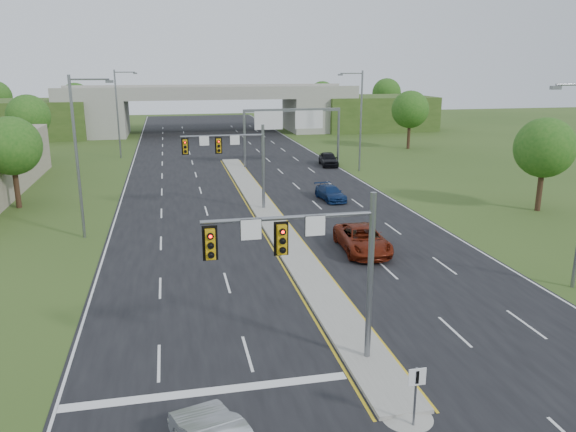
# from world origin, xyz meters

# --- Properties ---
(ground) EXTENTS (240.00, 240.00, 0.00)m
(ground) POSITION_xyz_m (0.00, 0.00, 0.00)
(ground) COLOR #324D1B
(ground) RESTS_ON ground
(road) EXTENTS (24.00, 160.00, 0.02)m
(road) POSITION_xyz_m (0.00, 35.00, 0.01)
(road) COLOR black
(road) RESTS_ON ground
(median) EXTENTS (2.00, 54.00, 0.16)m
(median) POSITION_xyz_m (0.00, 23.00, 0.10)
(median) COLOR gray
(median) RESTS_ON road
(median_nose) EXTENTS (2.00, 2.00, 0.16)m
(median_nose) POSITION_xyz_m (0.00, -4.00, 0.10)
(median_nose) COLOR gray
(median_nose) RESTS_ON road
(lane_markings) EXTENTS (23.72, 160.00, 0.01)m
(lane_markings) POSITION_xyz_m (-0.60, 28.91, 0.02)
(lane_markings) COLOR gold
(lane_markings) RESTS_ON road
(signal_mast_near) EXTENTS (6.62, 0.60, 7.00)m
(signal_mast_near) POSITION_xyz_m (-2.26, -0.07, 4.73)
(signal_mast_near) COLOR slate
(signal_mast_near) RESTS_ON ground
(signal_mast_far) EXTENTS (6.62, 0.60, 7.00)m
(signal_mast_far) POSITION_xyz_m (-2.26, 24.93, 4.73)
(signal_mast_far) COLOR slate
(signal_mast_far) RESTS_ON ground
(keep_right_sign) EXTENTS (0.60, 0.13, 2.20)m
(keep_right_sign) POSITION_xyz_m (0.00, -4.53, 1.52)
(keep_right_sign) COLOR slate
(keep_right_sign) RESTS_ON ground
(sign_gantry) EXTENTS (11.58, 0.44, 6.67)m
(sign_gantry) POSITION_xyz_m (6.68, 44.92, 5.24)
(sign_gantry) COLOR slate
(sign_gantry) RESTS_ON ground
(overpass) EXTENTS (80.00, 14.00, 8.10)m
(overpass) POSITION_xyz_m (0.00, 80.00, 3.55)
(overpass) COLOR gray
(overpass) RESTS_ON ground
(lightpole_l_mid) EXTENTS (2.85, 0.25, 11.00)m
(lightpole_l_mid) POSITION_xyz_m (-13.30, 20.00, 6.10)
(lightpole_l_mid) COLOR slate
(lightpole_l_mid) RESTS_ON ground
(lightpole_l_far) EXTENTS (2.85, 0.25, 11.00)m
(lightpole_l_far) POSITION_xyz_m (-13.30, 55.00, 6.10)
(lightpole_l_far) COLOR slate
(lightpole_l_far) RESTS_ON ground
(lightpole_r_far) EXTENTS (2.85, 0.25, 11.00)m
(lightpole_r_far) POSITION_xyz_m (13.30, 40.00, 6.10)
(lightpole_r_far) COLOR slate
(lightpole_r_far) RESTS_ON ground
(tree_l_near) EXTENTS (4.80, 4.80, 7.60)m
(tree_l_near) POSITION_xyz_m (-20.00, 30.00, 5.18)
(tree_l_near) COLOR #382316
(tree_l_near) RESTS_ON ground
(tree_l_mid) EXTENTS (5.20, 5.20, 8.12)m
(tree_l_mid) POSITION_xyz_m (-24.00, 55.00, 5.51)
(tree_l_mid) COLOR #382316
(tree_l_mid) RESTS_ON ground
(tree_r_near) EXTENTS (4.80, 4.80, 7.60)m
(tree_r_near) POSITION_xyz_m (22.00, 20.00, 5.18)
(tree_r_near) COLOR #382316
(tree_r_near) RESTS_ON ground
(tree_r_mid) EXTENTS (5.20, 5.20, 8.12)m
(tree_r_mid) POSITION_xyz_m (26.00, 55.00, 5.51)
(tree_r_mid) COLOR #382316
(tree_r_mid) RESTS_ON ground
(tree_back_b) EXTENTS (5.60, 5.60, 8.32)m
(tree_back_b) POSITION_xyz_m (-24.00, 94.00, 5.51)
(tree_back_b) COLOR #382316
(tree_back_b) RESTS_ON ground
(tree_back_c) EXTENTS (5.60, 5.60, 8.32)m
(tree_back_c) POSITION_xyz_m (24.00, 94.00, 5.51)
(tree_back_c) COLOR #382316
(tree_back_c) RESTS_ON ground
(tree_back_d) EXTENTS (6.00, 6.00, 8.85)m
(tree_back_d) POSITION_xyz_m (38.00, 94.00, 5.84)
(tree_back_d) COLOR #382316
(tree_back_d) RESTS_ON ground
(car_far_a) EXTENTS (3.02, 6.01, 1.63)m
(car_far_a) POSITION_xyz_m (4.38, 13.04, 0.84)
(car_far_a) COLOR #601809
(car_far_a) RESTS_ON road
(car_far_b) EXTENTS (2.20, 4.50, 1.26)m
(car_far_b) POSITION_xyz_m (6.34, 27.10, 0.65)
(car_far_b) COLOR #0D224E
(car_far_b) RESTS_ON road
(car_far_c) EXTENTS (2.37, 4.85, 1.59)m
(car_far_c) POSITION_xyz_m (11.00, 43.95, 0.82)
(car_far_c) COLOR black
(car_far_c) RESTS_ON road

